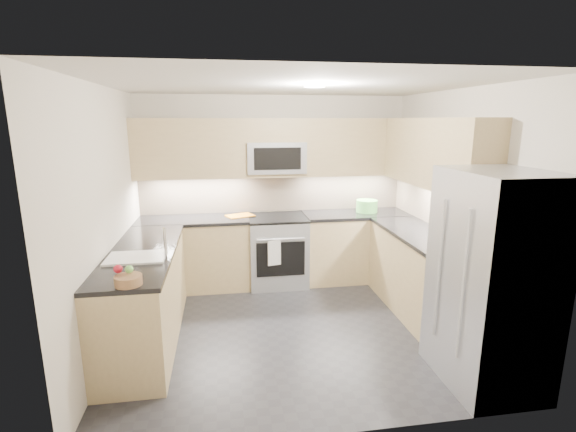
% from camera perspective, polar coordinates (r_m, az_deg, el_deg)
% --- Properties ---
extents(floor, '(3.60, 3.20, 0.00)m').
position_cam_1_polar(floor, '(4.65, 0.69, -14.94)').
color(floor, '#26262B').
rests_on(floor, ground).
extents(ceiling, '(3.60, 3.20, 0.02)m').
position_cam_1_polar(ceiling, '(4.12, 0.79, 17.48)').
color(ceiling, beige).
rests_on(ceiling, wall_back).
extents(wall_back, '(3.60, 0.02, 2.50)m').
position_cam_1_polar(wall_back, '(5.77, -1.93, 3.73)').
color(wall_back, beige).
rests_on(wall_back, floor).
extents(wall_front, '(3.60, 0.02, 2.50)m').
position_cam_1_polar(wall_front, '(2.71, 6.46, -7.12)').
color(wall_front, beige).
rests_on(wall_front, floor).
extents(wall_left, '(0.02, 3.20, 2.50)m').
position_cam_1_polar(wall_left, '(4.30, -23.64, -0.57)').
color(wall_left, beige).
rests_on(wall_left, floor).
extents(wall_right, '(0.02, 3.20, 2.50)m').
position_cam_1_polar(wall_right, '(4.84, 22.24, 0.98)').
color(wall_right, beige).
rests_on(wall_right, floor).
extents(base_cab_back_left, '(1.42, 0.60, 0.90)m').
position_cam_1_polar(base_cab_back_left, '(5.63, -12.60, -5.18)').
color(base_cab_back_left, tan).
rests_on(base_cab_back_left, floor).
extents(base_cab_back_right, '(1.42, 0.60, 0.90)m').
position_cam_1_polar(base_cab_back_right, '(5.90, 9.10, -4.21)').
color(base_cab_back_right, tan).
rests_on(base_cab_back_right, floor).
extents(base_cab_right, '(0.60, 1.70, 0.90)m').
position_cam_1_polar(base_cab_right, '(5.04, 17.63, -7.69)').
color(base_cab_right, tan).
rests_on(base_cab_right, floor).
extents(base_cab_peninsula, '(0.60, 2.00, 0.90)m').
position_cam_1_polar(base_cab_peninsula, '(4.48, -18.93, -10.46)').
color(base_cab_peninsula, tan).
rests_on(base_cab_peninsula, floor).
extents(countertop_back_left, '(1.42, 0.63, 0.04)m').
position_cam_1_polar(countertop_back_left, '(5.51, -12.84, -0.53)').
color(countertop_back_left, black).
rests_on(countertop_back_left, base_cab_back_left).
extents(countertop_back_right, '(1.42, 0.63, 0.04)m').
position_cam_1_polar(countertop_back_right, '(5.78, 9.26, 0.25)').
color(countertop_back_right, black).
rests_on(countertop_back_right, base_cab_back_right).
extents(countertop_right, '(0.63, 1.70, 0.04)m').
position_cam_1_polar(countertop_right, '(4.90, 18.00, -2.53)').
color(countertop_right, black).
rests_on(countertop_right, base_cab_right).
extents(countertop_peninsula, '(0.63, 2.00, 0.04)m').
position_cam_1_polar(countertop_peninsula, '(4.32, -19.38, -4.71)').
color(countertop_peninsula, black).
rests_on(countertop_peninsula, base_cab_peninsula).
extents(upper_cab_back, '(3.60, 0.35, 0.75)m').
position_cam_1_polar(upper_cab_back, '(5.53, -1.75, 9.33)').
color(upper_cab_back, tan).
rests_on(upper_cab_back, wall_back).
extents(upper_cab_right, '(0.35, 1.95, 0.75)m').
position_cam_1_polar(upper_cab_right, '(4.92, 19.40, 8.16)').
color(upper_cab_right, tan).
rests_on(upper_cab_right, wall_right).
extents(backsplash_back, '(3.60, 0.01, 0.51)m').
position_cam_1_polar(backsplash_back, '(5.77, -1.92, 3.18)').
color(backsplash_back, tan).
rests_on(backsplash_back, wall_back).
extents(backsplash_right, '(0.01, 2.30, 0.51)m').
position_cam_1_polar(backsplash_right, '(5.23, 19.64, 1.41)').
color(backsplash_right, tan).
rests_on(backsplash_right, wall_right).
extents(gas_range, '(0.76, 0.65, 0.91)m').
position_cam_1_polar(gas_range, '(5.64, -1.46, -4.80)').
color(gas_range, '#9FA3A7').
rests_on(gas_range, floor).
extents(range_cooktop, '(0.76, 0.65, 0.03)m').
position_cam_1_polar(range_cooktop, '(5.51, -1.49, -0.24)').
color(range_cooktop, black).
rests_on(range_cooktop, gas_range).
extents(oven_door_glass, '(0.62, 0.02, 0.45)m').
position_cam_1_polar(oven_door_glass, '(5.33, -1.00, -5.92)').
color(oven_door_glass, black).
rests_on(oven_door_glass, gas_range).
extents(oven_handle, '(0.60, 0.02, 0.02)m').
position_cam_1_polar(oven_handle, '(5.23, -0.98, -3.19)').
color(oven_handle, '#B2B5BA').
rests_on(oven_handle, gas_range).
extents(microwave, '(0.76, 0.40, 0.40)m').
position_cam_1_polar(microwave, '(5.51, -1.71, 8.02)').
color(microwave, gray).
rests_on(microwave, upper_cab_back).
extents(microwave_door, '(0.60, 0.01, 0.28)m').
position_cam_1_polar(microwave_door, '(5.31, -1.43, 7.83)').
color(microwave_door, black).
rests_on(microwave_door, microwave).
extents(refrigerator, '(0.70, 0.90, 1.80)m').
position_cam_1_polar(refrigerator, '(3.82, 26.09, -7.91)').
color(refrigerator, '#A5A7AD').
rests_on(refrigerator, floor).
extents(fridge_handle_left, '(0.02, 0.02, 1.20)m').
position_cam_1_polar(fridge_handle_left, '(3.47, 22.79, -8.79)').
color(fridge_handle_left, '#B2B5BA').
rests_on(fridge_handle_left, refrigerator).
extents(fridge_handle_right, '(0.02, 0.02, 1.20)m').
position_cam_1_polar(fridge_handle_right, '(3.76, 19.93, -6.88)').
color(fridge_handle_right, '#B2B5BA').
rests_on(fridge_handle_right, refrigerator).
extents(sink_basin, '(0.52, 0.38, 0.16)m').
position_cam_1_polar(sink_basin, '(4.09, -19.95, -6.29)').
color(sink_basin, white).
rests_on(sink_basin, base_cab_peninsula).
extents(faucet, '(0.03, 0.03, 0.28)m').
position_cam_1_polar(faucet, '(3.99, -16.51, -3.51)').
color(faucet, silver).
rests_on(faucet, countertop_peninsula).
extents(utensil_bowl, '(0.34, 0.34, 0.17)m').
position_cam_1_polar(utensil_bowl, '(5.83, 10.72, 1.35)').
color(utensil_bowl, '#5DBF52').
rests_on(utensil_bowl, countertop_back_right).
extents(cutting_board, '(0.41, 0.35, 0.01)m').
position_cam_1_polar(cutting_board, '(5.54, -6.58, 0.06)').
color(cutting_board, orange).
rests_on(cutting_board, countertop_back_left).
extents(fruit_basket, '(0.27, 0.27, 0.08)m').
position_cam_1_polar(fruit_basket, '(3.46, -20.99, -8.21)').
color(fruit_basket, olive).
rests_on(fruit_basket, countertop_peninsula).
extents(fruit_apple, '(0.07, 0.07, 0.07)m').
position_cam_1_polar(fruit_apple, '(3.50, -22.23, -6.72)').
color(fruit_apple, '#AD1325').
rests_on(fruit_apple, fruit_basket).
extents(fruit_pear, '(0.06, 0.06, 0.06)m').
position_cam_1_polar(fruit_pear, '(3.46, -20.91, -6.82)').
color(fruit_pear, '#69B24C').
rests_on(fruit_pear, fruit_basket).
extents(dish_towel_check, '(0.17, 0.05, 0.32)m').
position_cam_1_polar(dish_towel_check, '(5.25, -1.88, -5.08)').
color(dish_towel_check, white).
rests_on(dish_towel_check, oven_handle).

